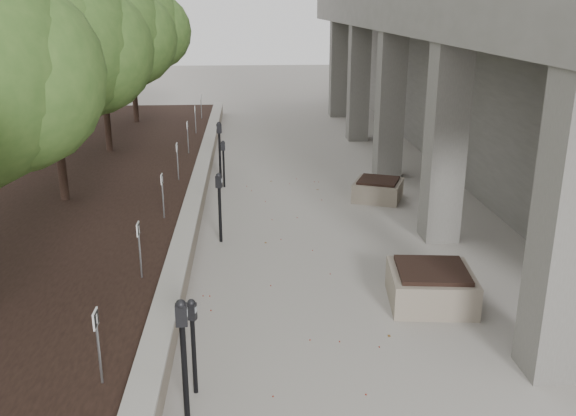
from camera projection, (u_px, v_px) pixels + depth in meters
name	position (u px, v px, depth m)	size (l,w,h in m)	color
retaining_wall	(198.00, 190.00, 15.53)	(0.39, 26.00, 0.50)	gray
planting_bed	(49.00, 195.00, 15.31)	(7.00, 26.00, 0.40)	black
crabapple_tree_3	(51.00, 80.00, 13.49)	(4.60, 4.00, 5.44)	#385E24
crabapple_tree_4	(102.00, 60.00, 18.23)	(4.60, 4.00, 5.44)	#385E24
crabapple_tree_5	(131.00, 48.00, 22.97)	(4.60, 4.00, 5.44)	#385E24
parking_sign_2	(99.00, 347.00, 7.24)	(0.04, 0.22, 0.96)	black
parking_sign_3	(140.00, 250.00, 10.08)	(0.04, 0.22, 0.96)	black
parking_sign_4	(163.00, 196.00, 12.93)	(0.04, 0.22, 0.96)	black
parking_sign_5	(178.00, 162.00, 15.77)	(0.04, 0.22, 0.96)	black
parking_sign_6	(188.00, 137.00, 18.61)	(0.04, 0.22, 0.96)	black
parking_sign_7	(195.00, 120.00, 21.46)	(0.04, 0.22, 0.96)	black
parking_sign_8	(201.00, 106.00, 24.30)	(0.04, 0.22, 0.96)	black
parking_meter_1	(184.00, 361.00, 7.15)	(0.15, 0.11, 1.56)	black
parking_meter_2	(194.00, 347.00, 7.68)	(0.13, 0.09, 1.31)	black
parking_meter_3	(220.00, 208.00, 12.64)	(0.15, 0.10, 1.47)	black
parking_meter_4	(224.00, 164.00, 16.50)	(0.13, 0.09, 1.27)	black
parking_meter_5	(220.00, 149.00, 17.56)	(0.15, 0.11, 1.56)	black
planter_front	(431.00, 286.00, 10.14)	(1.33, 1.33, 0.62)	gray
planter_back	(378.00, 189.00, 15.57)	(1.13, 1.13, 0.53)	gray
berry_scatter	(274.00, 260.00, 11.92)	(3.30, 14.10, 0.02)	maroon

